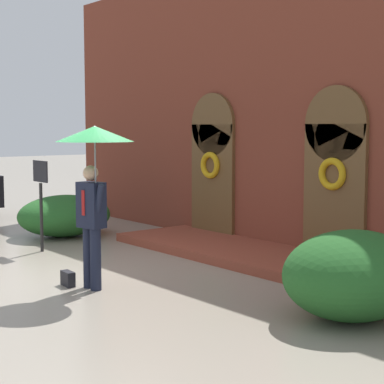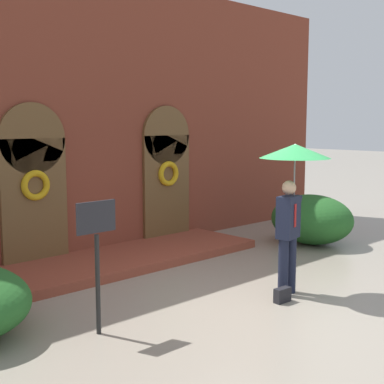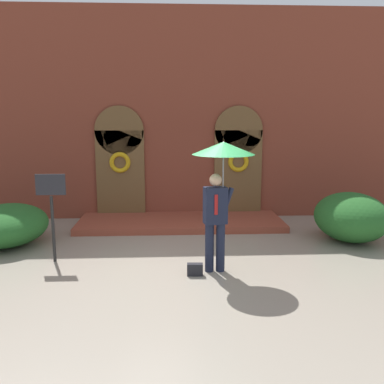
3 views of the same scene
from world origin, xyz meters
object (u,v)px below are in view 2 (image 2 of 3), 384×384
at_px(person_with_umbrella, 293,173).
at_px(shrub_right, 312,219).
at_px(handbag, 282,295).
at_px(sign_post, 97,245).

distance_m(person_with_umbrella, shrub_right, 3.88).
bearing_deg(handbag, person_with_umbrella, 26.51).
bearing_deg(handbag, sign_post, 165.47).
relative_size(handbag, shrub_right, 0.15).
height_order(person_with_umbrella, sign_post, person_with_umbrella).
distance_m(handbag, sign_post, 3.02).
relative_size(sign_post, shrub_right, 0.91).
distance_m(sign_post, shrub_right, 6.46).
xyz_separation_m(person_with_umbrella, handbag, (-0.47, -0.20, -1.80)).
height_order(person_with_umbrella, handbag, person_with_umbrella).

